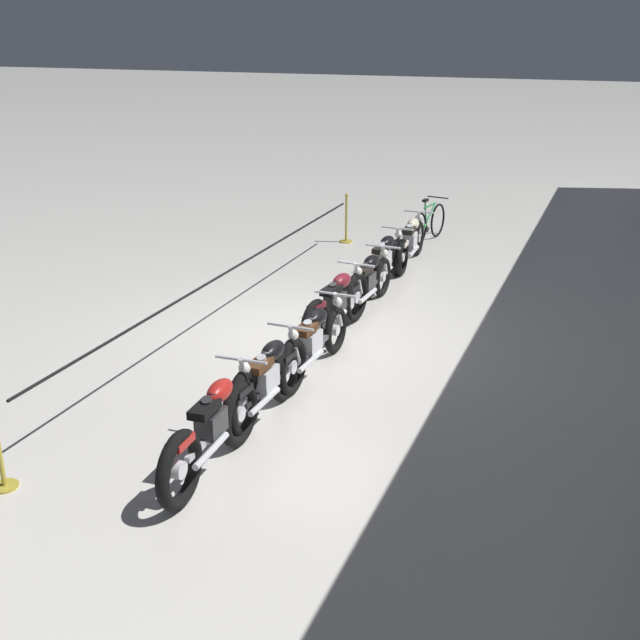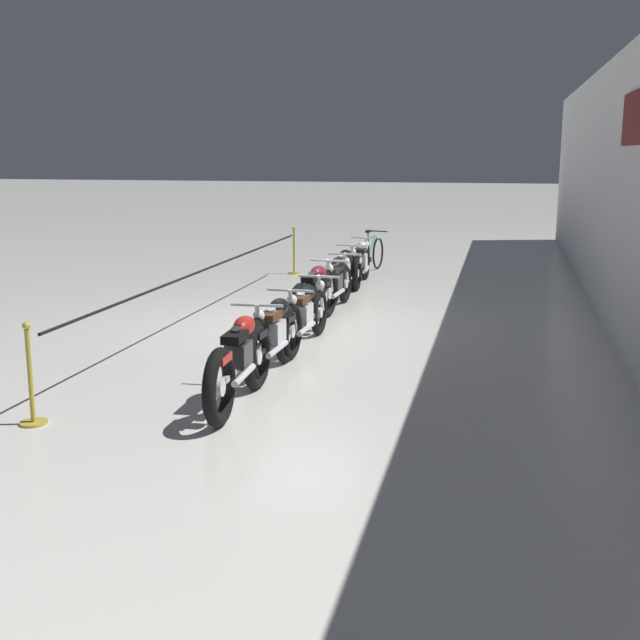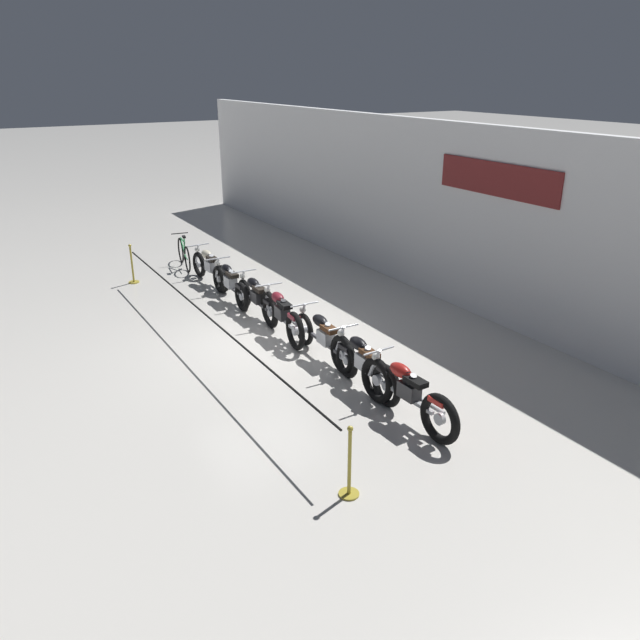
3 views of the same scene
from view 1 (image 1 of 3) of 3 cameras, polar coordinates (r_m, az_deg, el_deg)
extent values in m
plane|color=silver|center=(12.27, -1.28, -0.87)|extent=(120.00, 120.00, 0.00)
torus|color=black|center=(16.44, 6.99, 5.80)|extent=(0.70, 0.16, 0.69)
torus|color=black|center=(15.04, 5.83, 4.47)|extent=(0.70, 0.16, 0.69)
cylinder|color=silver|center=(16.44, 6.99, 5.80)|extent=(0.16, 0.09, 0.16)
cylinder|color=silver|center=(15.04, 5.83, 4.47)|extent=(0.16, 0.09, 0.16)
cylinder|color=silver|center=(16.45, 7.09, 6.83)|extent=(0.31, 0.07, 0.59)
cube|color=silver|center=(15.65, 6.42, 5.68)|extent=(0.37, 0.24, 0.26)
cylinder|color=silver|center=(15.64, 6.48, 6.43)|extent=(0.18, 0.12, 0.24)
cylinder|color=silver|center=(15.56, 6.41, 6.36)|extent=(0.18, 0.12, 0.24)
cylinder|color=silver|center=(15.37, 6.67, 4.86)|extent=(0.70, 0.10, 0.07)
cube|color=black|center=(15.73, 6.44, 5.23)|extent=(1.18, 0.12, 0.06)
ellipsoid|color=beige|center=(15.80, 6.64, 6.79)|extent=(0.47, 0.24, 0.22)
cube|color=black|center=(15.47, 6.35, 6.35)|extent=(0.41, 0.22, 0.09)
cube|color=beige|center=(15.02, 5.91, 5.40)|extent=(0.33, 0.18, 0.08)
cylinder|color=silver|center=(16.29, 7.06, 7.65)|extent=(0.07, 0.62, 0.04)
sphere|color=silver|center=(16.40, 7.09, 7.23)|extent=(0.14, 0.14, 0.14)
torus|color=black|center=(15.06, 5.48, 4.50)|extent=(0.70, 0.14, 0.69)
torus|color=black|center=(13.69, 3.50, 2.91)|extent=(0.70, 0.14, 0.69)
cylinder|color=silver|center=(15.06, 5.48, 4.50)|extent=(0.16, 0.09, 0.16)
cylinder|color=silver|center=(13.69, 3.50, 2.91)|extent=(0.16, 0.09, 0.16)
cylinder|color=silver|center=(15.07, 5.62, 5.62)|extent=(0.31, 0.07, 0.59)
cube|color=silver|center=(14.28, 4.49, 4.31)|extent=(0.37, 0.23, 0.26)
cylinder|color=silver|center=(14.26, 4.56, 5.12)|extent=(0.18, 0.12, 0.24)
cylinder|color=silver|center=(14.19, 4.46, 5.04)|extent=(0.18, 0.12, 0.24)
cylinder|color=silver|center=(14.01, 4.61, 3.38)|extent=(0.70, 0.09, 0.07)
cube|color=#47474C|center=(14.37, 4.54, 3.82)|extent=(1.21, 0.10, 0.06)
ellipsoid|color=black|center=(14.42, 4.82, 5.53)|extent=(0.47, 0.24, 0.22)
cube|color=black|center=(14.10, 4.34, 5.03)|extent=(0.41, 0.21, 0.09)
cube|color=black|center=(13.66, 3.60, 3.94)|extent=(0.33, 0.17, 0.08)
cylinder|color=silver|center=(14.90, 5.52, 6.51)|extent=(0.06, 0.62, 0.04)
sphere|color=silver|center=(15.01, 5.60, 6.06)|extent=(0.14, 0.14, 0.14)
torus|color=black|center=(13.85, 4.45, 3.07)|extent=(0.68, 0.13, 0.67)
torus|color=black|center=(12.51, 2.17, 1.19)|extent=(0.68, 0.13, 0.67)
cylinder|color=silver|center=(13.85, 4.45, 3.07)|extent=(0.16, 0.09, 0.16)
cylinder|color=silver|center=(12.51, 2.17, 1.19)|extent=(0.16, 0.09, 0.16)
cylinder|color=silver|center=(13.85, 4.61, 4.29)|extent=(0.31, 0.07, 0.59)
cube|color=#2D2D30|center=(13.08, 3.31, 2.78)|extent=(0.37, 0.23, 0.26)
cylinder|color=#2D2D30|center=(13.06, 3.39, 3.67)|extent=(0.18, 0.12, 0.24)
cylinder|color=#2D2D30|center=(12.99, 3.26, 3.57)|extent=(0.18, 0.12, 0.24)
cylinder|color=silver|center=(12.81, 3.41, 1.73)|extent=(0.70, 0.10, 0.07)
cube|color=#47474C|center=(13.17, 3.37, 2.26)|extent=(1.20, 0.11, 0.06)
ellipsoid|color=black|center=(13.21, 3.68, 4.13)|extent=(0.47, 0.24, 0.22)
cube|color=black|center=(12.90, 3.12, 3.55)|extent=(0.41, 0.22, 0.09)
cube|color=black|center=(12.48, 2.27, 2.31)|extent=(0.33, 0.17, 0.08)
cylinder|color=silver|center=(13.68, 4.49, 5.24)|extent=(0.06, 0.62, 0.04)
sphere|color=silver|center=(13.79, 4.58, 4.76)|extent=(0.14, 0.14, 0.14)
torus|color=black|center=(12.61, 2.56, 1.63)|extent=(0.80, 0.18, 0.79)
torus|color=black|center=(11.39, -0.36, -0.46)|extent=(0.80, 0.18, 0.79)
cylinder|color=silver|center=(12.61, 2.56, 1.63)|extent=(0.20, 0.10, 0.19)
cylinder|color=silver|center=(11.39, -0.36, -0.46)|extent=(0.20, 0.10, 0.19)
cylinder|color=silver|center=(12.60, 2.75, 2.97)|extent=(0.31, 0.08, 0.59)
cube|color=#2D2D30|center=(11.90, 1.08, 1.29)|extent=(0.38, 0.25, 0.26)
cylinder|color=#2D2D30|center=(11.87, 1.17, 2.26)|extent=(0.19, 0.13, 0.24)
cylinder|color=#2D2D30|center=(11.80, 1.00, 2.15)|extent=(0.19, 0.13, 0.24)
cylinder|color=silver|center=(11.63, 1.06, 0.11)|extent=(0.70, 0.13, 0.07)
cube|color=#ADAFB5|center=(11.99, 1.17, 0.73)|extent=(1.15, 0.16, 0.06)
ellipsoid|color=maroon|center=(12.01, 1.55, 2.79)|extent=(0.48, 0.26, 0.22)
cube|color=black|center=(11.72, 0.81, 2.12)|extent=(0.42, 0.23, 0.09)
cube|color=maroon|center=(11.33, -0.25, 0.99)|extent=(0.33, 0.19, 0.08)
cylinder|color=silver|center=(12.43, 2.56, 4.01)|extent=(0.09, 0.62, 0.04)
sphere|color=silver|center=(12.54, 2.70, 3.48)|extent=(0.14, 0.14, 0.14)
torus|color=black|center=(11.42, 1.11, -0.73)|extent=(0.68, 0.13, 0.67)
torus|color=black|center=(9.99, -2.56, -3.94)|extent=(0.68, 0.13, 0.67)
cylinder|color=silver|center=(11.42, 1.11, -0.73)|extent=(0.16, 0.09, 0.16)
cylinder|color=silver|center=(9.99, -2.56, -3.94)|extent=(0.16, 0.09, 0.16)
cylinder|color=silver|center=(11.40, 1.29, 0.75)|extent=(0.31, 0.07, 0.59)
cube|color=silver|center=(10.59, -0.71, -1.53)|extent=(0.37, 0.23, 0.26)
cylinder|color=silver|center=(10.55, -0.62, -0.44)|extent=(0.18, 0.12, 0.24)
cylinder|color=silver|center=(10.48, -0.81, -0.59)|extent=(0.18, 0.12, 0.24)
cylinder|color=silver|center=(10.34, -0.67, -2.93)|extent=(0.70, 0.09, 0.07)
cube|color=#47474C|center=(10.69, -0.60, -2.13)|extent=(1.35, 0.11, 0.06)
ellipsoid|color=black|center=(10.70, -0.22, 0.19)|extent=(0.47, 0.24, 0.22)
cube|color=#4C2D19|center=(10.40, -1.01, -0.65)|extent=(0.41, 0.21, 0.09)
cube|color=black|center=(9.94, -2.45, -2.56)|extent=(0.33, 0.17, 0.08)
cylinder|color=silver|center=(11.21, 1.09, 1.86)|extent=(0.06, 0.62, 0.04)
sphere|color=silver|center=(11.33, 1.24, 1.31)|extent=(0.14, 0.14, 0.14)
torus|color=black|center=(10.13, -2.03, -3.34)|extent=(0.76, 0.15, 0.76)
torus|color=black|center=(9.00, -5.78, -6.66)|extent=(0.76, 0.15, 0.76)
cylinder|color=silver|center=(10.13, -2.03, -3.34)|extent=(0.18, 0.08, 0.18)
cylinder|color=silver|center=(9.00, -5.78, -6.66)|extent=(0.18, 0.08, 0.18)
cylinder|color=silver|center=(10.09, -1.84, -1.68)|extent=(0.30, 0.06, 0.59)
cube|color=silver|center=(9.44, -3.95, -4.15)|extent=(0.37, 0.23, 0.26)
cylinder|color=silver|center=(9.40, -3.86, -2.94)|extent=(0.18, 0.11, 0.24)
cylinder|color=silver|center=(9.33, -4.09, -3.13)|extent=(0.18, 0.11, 0.24)
cylinder|color=silver|center=(9.21, -3.97, -5.80)|extent=(0.70, 0.09, 0.07)
cube|color=black|center=(9.54, -3.79, -4.80)|extent=(1.12, 0.09, 0.06)
ellipsoid|color=black|center=(9.53, -3.37, -2.20)|extent=(0.47, 0.23, 0.22)
cube|color=#4C2D19|center=(9.25, -4.34, -3.22)|extent=(0.40, 0.21, 0.09)
cube|color=black|center=(8.92, -5.69, -5.00)|extent=(0.32, 0.17, 0.08)
cylinder|color=silver|center=(9.90, -2.12, -0.47)|extent=(0.05, 0.62, 0.04)
sphere|color=silver|center=(10.02, -1.92, -1.07)|extent=(0.14, 0.14, 0.14)
torus|color=black|center=(9.16, -5.47, -5.95)|extent=(0.81, 0.17, 0.80)
torus|color=black|center=(7.98, -9.96, -10.46)|extent=(0.81, 0.17, 0.80)
cylinder|color=silver|center=(9.16, -5.47, -5.95)|extent=(0.19, 0.09, 0.19)
cylinder|color=silver|center=(7.98, -9.96, -10.46)|extent=(0.19, 0.09, 0.19)
cylinder|color=silver|center=(9.11, -5.30, -4.11)|extent=(0.31, 0.07, 0.59)
cube|color=#2D2D30|center=(8.44, -7.75, -7.25)|extent=(0.37, 0.23, 0.26)
cylinder|color=#2D2D30|center=(8.39, -7.69, -5.92)|extent=(0.18, 0.12, 0.24)
cylinder|color=#2D2D30|center=(8.32, -7.94, -6.15)|extent=(0.18, 0.12, 0.24)
cylinder|color=silver|center=(8.22, -7.74, -9.18)|extent=(0.70, 0.10, 0.07)
cube|color=#ADAFB5|center=(8.55, -7.55, -7.94)|extent=(1.21, 0.11, 0.06)
ellipsoid|color=#B21E19|center=(8.51, -7.15, -5.03)|extent=(0.47, 0.24, 0.22)
cube|color=black|center=(8.24, -8.22, -6.29)|extent=(0.41, 0.22, 0.09)
cube|color=#B21E19|center=(7.88, -9.91, -8.52)|extent=(0.33, 0.17, 0.08)
cylinder|color=silver|center=(8.91, -5.64, -2.83)|extent=(0.06, 0.62, 0.04)
sphere|color=silver|center=(9.04, -5.40, -3.46)|extent=(0.14, 0.14, 0.14)
torus|color=black|center=(17.92, 8.37, 7.03)|extent=(0.74, 0.16, 0.74)
torus|color=black|center=(17.00, 7.06, 6.36)|extent=(0.74, 0.16, 0.74)
cylinder|color=#238442|center=(17.45, 7.83, 7.44)|extent=(0.60, 0.13, 0.43)
cylinder|color=#238442|center=(17.36, 7.80, 8.05)|extent=(0.55, 0.12, 0.04)
cylinder|color=#238442|center=(17.21, 7.52, 7.54)|extent=(0.15, 0.06, 0.55)
cube|color=black|center=(17.11, 7.51, 8.43)|extent=(0.19, 0.11, 0.05)
cylinder|color=#238442|center=(17.18, 7.33, 6.50)|extent=(0.46, 0.10, 0.03)
cylinder|color=black|center=(17.75, 8.38, 8.62)|extent=(0.10, 0.48, 0.03)
cylinder|color=black|center=(17.41, 7.62, 6.40)|extent=(0.13, 0.07, 0.12)
cylinder|color=gold|center=(17.38, 1.86, 5.61)|extent=(0.28, 0.28, 0.03)
cylinder|color=gold|center=(17.26, 1.88, 7.17)|extent=(0.05, 0.05, 0.95)
sphere|color=gold|center=(17.15, 1.90, 8.85)|extent=(0.08, 0.08, 0.08)
cylinder|color=black|center=(12.53, -6.11, 3.72)|extent=(10.02, 0.04, 0.04)
cylinder|color=gold|center=(8.95, -21.51, -10.94)|extent=(0.28, 0.28, 0.03)
camera|label=2|loc=(2.51, -101.40, -52.66)|focal=45.00mm
camera|label=3|loc=(9.43, -73.02, 11.21)|focal=35.00mm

